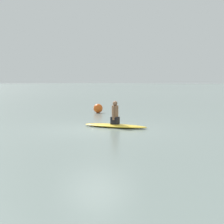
{
  "coord_description": "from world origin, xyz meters",
  "views": [
    {
      "loc": [
        -9.1,
        -8.98,
        1.81
      ],
      "look_at": [
        0.92,
        0.08,
        0.59
      ],
      "focal_mm": 55.81,
      "sensor_mm": 36.0,
      "label": 1
    }
  ],
  "objects": [
    {
      "name": "person_paddler",
      "position": [
        0.94,
        -0.06,
        0.54
      ],
      "size": [
        0.39,
        0.36,
        0.9
      ],
      "rotation": [
        0.0,
        0.0,
        1.89
      ],
      "color": "black",
      "rests_on": "surfboard"
    },
    {
      "name": "surfboard",
      "position": [
        0.94,
        -0.06,
        0.06
      ],
      "size": [
        1.47,
        2.68,
        0.13
      ],
      "primitive_type": "ellipsoid",
      "rotation": [
        0.0,
        0.0,
        1.89
      ],
      "color": "gold",
      "rests_on": "ground"
    },
    {
      "name": "buoy_marker",
      "position": [
        4.84,
        4.67,
        0.26
      ],
      "size": [
        0.52,
        0.52,
        0.52
      ],
      "primitive_type": "sphere",
      "color": "#E55919",
      "rests_on": "ground"
    },
    {
      "name": "ground_plane",
      "position": [
        0.0,
        0.0,
        0.0
      ],
      "size": [
        400.0,
        400.0,
        0.0
      ],
      "primitive_type": "plane",
      "color": "slate"
    }
  ]
}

